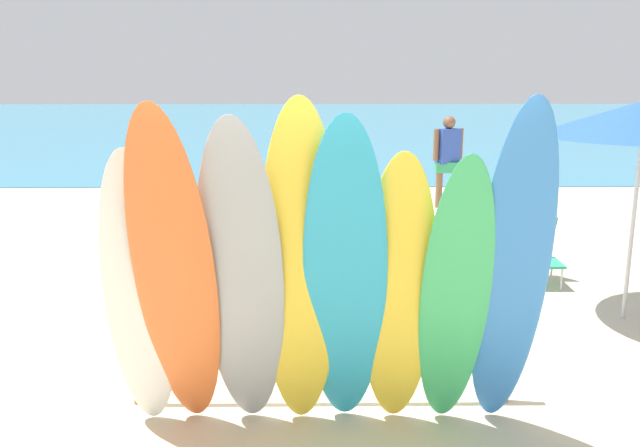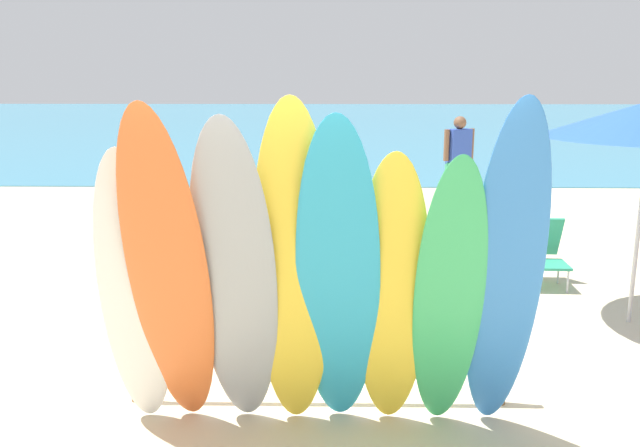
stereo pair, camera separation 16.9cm
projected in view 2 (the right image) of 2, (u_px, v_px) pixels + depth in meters
The scene contains 15 objects.
ground at pixel (328, 165), 18.98m from camera, with size 60.00×60.00×0.00m, color beige.
ocean_water at pixel (330, 122), 34.72m from camera, with size 60.00×40.00×0.02m, color teal.
surfboard_rack at pixel (317, 340), 5.22m from camera, with size 3.03×0.07×0.68m.
surfboard_white_0 at pixel (134, 295), 4.62m from camera, with size 0.48×0.06×2.20m, color white.
surfboard_orange_1 at pixel (169, 279), 4.48m from camera, with size 0.55×0.08×2.55m, color orange.
surfboard_grey_2 at pixel (235, 283), 4.54m from camera, with size 0.57×0.07×2.43m, color #999EA3.
surfboard_yellow_3 at pixel (293, 275), 4.55m from camera, with size 0.55×0.07×2.51m, color yellow.
surfboard_teal_4 at pixel (338, 283), 4.53m from camera, with size 0.57×0.06×2.45m, color #289EC6.
surfboard_yellow_5 at pixel (392, 298), 4.60m from camera, with size 0.52×0.08×2.17m, color yellow.
surfboard_green_6 at pixel (448, 302), 4.52m from camera, with size 0.47×0.06×2.21m, color #38B266.
surfboard_blue_7 at pixel (505, 280), 4.42m from camera, with size 0.48×0.06×2.59m, color #337AD1.
beachgoer_strolling at pixel (396, 226), 7.65m from camera, with size 0.53×0.30×1.47m.
beachgoer_midbeach at pixel (311, 188), 9.29m from camera, with size 0.56×0.42×1.72m.
beachgoer_by_water at pixel (458, 155), 12.78m from camera, with size 0.61×0.39×1.76m.
beach_chair_red at pixel (543, 250), 8.24m from camera, with size 0.52×0.70×0.82m.
Camera 2 is at (0.11, -4.88, 2.57)m, focal length 37.58 mm.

